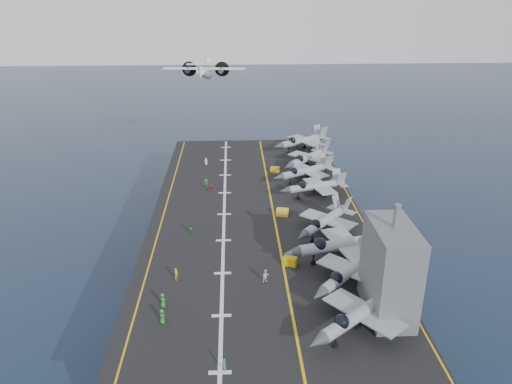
{
  "coord_description": "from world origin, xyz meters",
  "views": [
    {
      "loc": [
        -4.11,
        -82.19,
        49.28
      ],
      "look_at": [
        0.0,
        4.0,
        13.0
      ],
      "focal_mm": 35.0,
      "sensor_mm": 36.0,
      "label": 1
    }
  ],
  "objects_px": {
    "tow_cart_a": "(290,261)",
    "transport_plane": "(205,73)",
    "fighter_jet_0": "(360,313)",
    "island_superstructure": "(391,260)"
  },
  "relations": [
    {
      "from": "island_superstructure",
      "to": "tow_cart_a",
      "type": "height_order",
      "value": "island_superstructure"
    },
    {
      "from": "tow_cart_a",
      "to": "transport_plane",
      "type": "relative_size",
      "value": 0.1
    },
    {
      "from": "island_superstructure",
      "to": "transport_plane",
      "type": "height_order",
      "value": "transport_plane"
    },
    {
      "from": "tow_cart_a",
      "to": "transport_plane",
      "type": "xyz_separation_m",
      "value": [
        -15.35,
        69.72,
        16.19
      ]
    },
    {
      "from": "fighter_jet_0",
      "to": "tow_cart_a",
      "type": "distance_m",
      "value": 17.19
    },
    {
      "from": "fighter_jet_0",
      "to": "transport_plane",
      "type": "relative_size",
      "value": 0.8
    },
    {
      "from": "island_superstructure",
      "to": "tow_cart_a",
      "type": "distance_m",
      "value": 17.63
    },
    {
      "from": "tow_cart_a",
      "to": "fighter_jet_0",
      "type": "bearing_deg",
      "value": -67.51
    },
    {
      "from": "tow_cart_a",
      "to": "transport_plane",
      "type": "bearing_deg",
      "value": 102.42
    },
    {
      "from": "fighter_jet_0",
      "to": "transport_plane",
      "type": "xyz_separation_m",
      "value": [
        -21.88,
        85.49,
        14.12
      ]
    }
  ]
}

